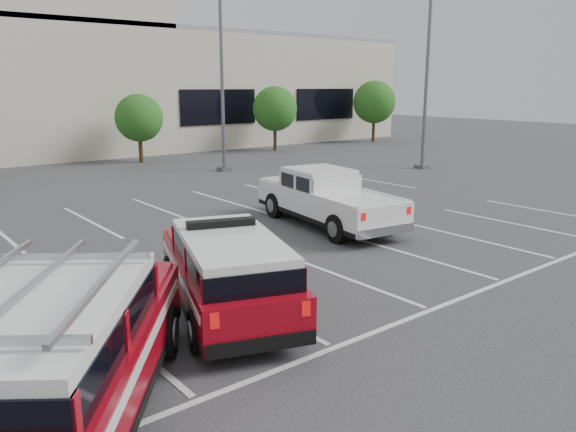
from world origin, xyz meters
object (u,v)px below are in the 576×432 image
(convention_building, at_px, (4,81))
(tree_mid_right, at_px, (140,120))
(tree_far_right, at_px, (375,104))
(light_pole_mid, at_px, (222,71))
(light_pole_right, at_px, (427,71))
(white_pickup, at_px, (327,203))
(fire_chief_suv, at_px, (227,277))
(ladder_suv, at_px, (59,365))
(tree_right, at_px, (276,110))

(convention_building, height_order, tree_mid_right, convention_building)
(tree_far_right, distance_m, light_pole_mid, 19.19)
(light_pole_mid, bearing_deg, light_pole_right, -33.69)
(light_pole_right, bearing_deg, white_pickup, -154.08)
(tree_mid_right, bearing_deg, convention_building, 116.57)
(fire_chief_suv, relative_size, white_pickup, 0.90)
(light_pole_right, bearing_deg, convention_building, 125.89)
(convention_building, xyz_separation_m, light_pole_right, (15.82, -21.86, 0.47))
(light_pole_right, distance_m, ladder_suv, 26.48)
(light_pole_right, height_order, white_pickup, light_pole_right)
(light_pole_right, bearing_deg, light_pole_mid, 146.31)
(light_pole_mid, relative_size, white_pickup, 1.68)
(tree_mid_right, xyz_separation_m, tree_right, (10.00, 0.00, 0.27))
(convention_building, bearing_deg, white_pickup, -83.92)
(convention_building, distance_m, fire_chief_suv, 32.63)
(convention_building, xyz_separation_m, fire_chief_suv, (-3.45, -32.20, -3.98))
(tree_right, bearing_deg, ladder_suv, -132.36)
(convention_building, bearing_deg, tree_mid_right, -63.43)
(convention_building, relative_size, tree_mid_right, 15.04)
(white_pickup, bearing_deg, light_pole_mid, 81.26)
(light_pole_mid, relative_size, fire_chief_suv, 1.87)
(tree_mid_right, bearing_deg, fire_chief_suv, -110.48)
(tree_far_right, bearing_deg, fire_chief_suv, -141.72)
(tree_far_right, bearing_deg, convention_building, 158.49)
(tree_mid_right, relative_size, tree_far_right, 0.82)
(convention_building, bearing_deg, light_pole_right, -54.11)
(white_pickup, bearing_deg, convention_building, 104.72)
(fire_chief_suv, bearing_deg, tree_right, 70.48)
(tree_mid_right, xyz_separation_m, fire_chief_suv, (-8.36, -22.38, -1.76))
(tree_far_right, relative_size, light_pole_right, 0.47)
(tree_right, distance_m, ladder_suv, 32.95)
(convention_building, xyz_separation_m, ladder_suv, (-7.26, -34.13, -3.83))
(ladder_suv, bearing_deg, white_pickup, 67.01)
(light_pole_right, relative_size, ladder_suv, 1.75)
(light_pole_mid, height_order, light_pole_right, same)
(convention_building, height_order, tree_far_right, convention_building)
(ladder_suv, bearing_deg, tree_far_right, 73.62)
(light_pole_mid, height_order, fire_chief_suv, light_pole_mid)
(tree_right, bearing_deg, light_pole_right, -85.69)
(tree_mid_right, relative_size, ladder_suv, 0.68)
(tree_right, bearing_deg, tree_far_right, 0.00)
(light_pole_right, bearing_deg, tree_far_right, 52.96)
(tree_mid_right, xyz_separation_m, light_pole_mid, (1.91, -6.05, 2.68))
(fire_chief_suv, distance_m, white_pickup, 7.63)
(tree_mid_right, height_order, tree_right, tree_right)
(tree_right, bearing_deg, light_pole_mid, -143.23)
(convention_building, bearing_deg, ladder_suv, -102.01)
(white_pickup, bearing_deg, tree_right, 65.53)
(convention_building, bearing_deg, light_pole_mid, -66.74)
(light_pole_right, height_order, fire_chief_suv, light_pole_right)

